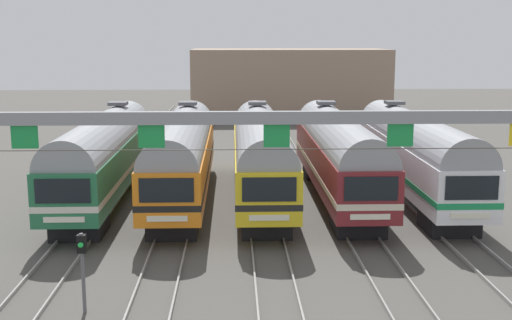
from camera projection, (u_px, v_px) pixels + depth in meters
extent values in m
plane|color=#4C4944|center=(260.00, 200.00, 37.18)|extent=(160.00, 160.00, 0.00)
cube|color=gray|center=(137.00, 149.00, 53.56)|extent=(0.07, 70.00, 0.15)
cube|color=gray|center=(154.00, 149.00, 53.61)|extent=(0.07, 70.00, 0.15)
cube|color=gray|center=(190.00, 149.00, 53.70)|extent=(0.07, 70.00, 0.15)
cube|color=gray|center=(208.00, 149.00, 53.75)|extent=(0.07, 70.00, 0.15)
cube|color=gray|center=(243.00, 149.00, 53.85)|extent=(0.07, 70.00, 0.15)
cube|color=gray|center=(261.00, 149.00, 53.90)|extent=(0.07, 70.00, 0.15)
cube|color=gray|center=(296.00, 148.00, 53.99)|extent=(0.07, 70.00, 0.15)
cube|color=gray|center=(313.00, 148.00, 54.04)|extent=(0.07, 70.00, 0.15)
cube|color=gray|center=(348.00, 148.00, 54.14)|extent=(0.07, 70.00, 0.15)
cube|color=gray|center=(366.00, 148.00, 54.18)|extent=(0.07, 70.00, 0.15)
cube|color=#236B42|center=(104.00, 162.00, 36.49)|extent=(2.85, 18.00, 2.35)
cube|color=silver|center=(105.00, 168.00, 36.55)|extent=(2.88, 18.02, 0.28)
cylinder|color=gray|center=(103.00, 141.00, 36.27)|extent=(2.74, 17.64, 2.74)
cube|color=black|center=(62.00, 191.00, 27.54)|extent=(2.28, 0.06, 1.03)
cube|color=silver|center=(64.00, 220.00, 27.76)|extent=(1.71, 0.05, 0.24)
cube|color=black|center=(80.00, 224.00, 30.60)|extent=(2.28, 2.60, 1.05)
cube|color=black|center=(124.00, 170.00, 42.99)|extent=(2.28, 2.60, 1.05)
cube|color=#4C4C51|center=(118.00, 103.00, 40.95)|extent=(1.10, 1.10, 0.20)
cube|color=orange|center=(183.00, 162.00, 36.63)|extent=(2.85, 18.00, 2.35)
cube|color=black|center=(183.00, 168.00, 36.69)|extent=(2.88, 18.02, 0.28)
cylinder|color=gray|center=(182.00, 140.00, 36.42)|extent=(2.74, 17.64, 2.74)
cube|color=black|center=(166.00, 190.00, 27.68)|extent=(2.28, 0.06, 1.03)
cube|color=silver|center=(167.00, 219.00, 27.90)|extent=(1.71, 0.05, 0.24)
cube|color=black|center=(173.00, 223.00, 30.75)|extent=(2.28, 2.60, 1.05)
cube|color=black|center=(190.00, 169.00, 43.13)|extent=(2.28, 2.60, 1.05)
cube|color=#4C4C51|center=(188.00, 103.00, 41.09)|extent=(1.10, 1.10, 0.20)
cube|color=gold|center=(260.00, 161.00, 36.77)|extent=(2.85, 18.00, 2.35)
cube|color=black|center=(260.00, 167.00, 36.84)|extent=(2.88, 18.02, 0.28)
cylinder|color=gray|center=(261.00, 140.00, 36.56)|extent=(2.74, 17.64, 2.74)
cube|color=black|center=(269.00, 189.00, 27.82)|extent=(2.28, 0.06, 1.03)
cube|color=silver|center=(269.00, 218.00, 28.05)|extent=(1.71, 0.05, 0.24)
cube|color=black|center=(266.00, 222.00, 30.89)|extent=(2.28, 2.60, 1.05)
cube|color=black|center=(257.00, 169.00, 43.27)|extent=(2.28, 2.60, 1.05)
cube|color=#4C4C51|center=(257.00, 103.00, 41.23)|extent=(1.10, 1.10, 0.20)
cube|color=maroon|center=(338.00, 161.00, 36.92)|extent=(2.85, 18.00, 2.35)
cube|color=beige|center=(338.00, 167.00, 36.98)|extent=(2.88, 18.02, 0.28)
cylinder|color=gray|center=(338.00, 140.00, 36.70)|extent=(2.74, 17.64, 2.74)
cube|color=black|center=(371.00, 189.00, 27.97)|extent=(2.28, 0.06, 1.03)
cube|color=silver|center=(370.00, 217.00, 28.19)|extent=(1.71, 0.05, 0.24)
cube|color=black|center=(358.00, 221.00, 31.04)|extent=(2.28, 2.60, 1.05)
cube|color=black|center=(322.00, 169.00, 43.42)|extent=(2.28, 2.60, 1.05)
cube|color=#4C4C51|center=(326.00, 103.00, 41.38)|extent=(1.10, 1.10, 0.20)
cube|color=white|center=(414.00, 160.00, 37.06)|extent=(2.85, 18.00, 2.35)
cube|color=#198C4C|center=(414.00, 166.00, 37.13)|extent=(2.88, 18.02, 0.28)
cylinder|color=gray|center=(415.00, 139.00, 36.85)|extent=(2.74, 17.64, 2.74)
cube|color=black|center=(472.00, 188.00, 28.11)|extent=(2.28, 0.06, 1.03)
cube|color=silver|center=(470.00, 216.00, 28.33)|extent=(1.71, 0.05, 0.24)
cube|color=black|center=(449.00, 220.00, 31.18)|extent=(2.28, 2.60, 1.05)
cube|color=black|center=(387.00, 168.00, 43.56)|extent=(2.28, 2.60, 1.05)
cube|color=#4C4C51|center=(394.00, 103.00, 41.52)|extent=(1.10, 1.10, 0.20)
cube|color=gray|center=(277.00, 118.00, 22.78)|extent=(21.95, 0.32, 0.44)
cube|color=#198C3F|center=(25.00, 137.00, 22.60)|extent=(0.90, 0.08, 0.80)
cube|color=#198C3F|center=(151.00, 136.00, 22.74)|extent=(0.90, 0.08, 0.80)
cube|color=#198C3F|center=(277.00, 136.00, 22.89)|extent=(0.90, 0.08, 0.80)
cube|color=#198C3F|center=(400.00, 135.00, 23.03)|extent=(0.90, 0.08, 0.80)
cylinder|color=#3F382D|center=(277.00, 149.00, 22.98)|extent=(21.95, 0.03, 0.03)
cylinder|color=#59595E|center=(83.00, 273.00, 21.77)|extent=(0.12, 0.12, 2.72)
cube|color=black|center=(82.00, 244.00, 21.58)|extent=(0.28, 0.24, 0.60)
sphere|color=green|center=(81.00, 245.00, 21.45)|extent=(0.18, 0.18, 0.18)
cube|color=gray|center=(289.00, 83.00, 75.37)|extent=(21.67, 10.00, 7.64)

